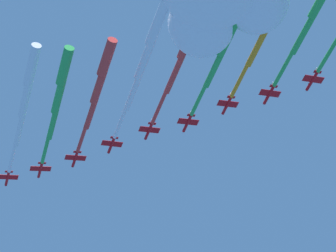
{
  "coord_description": "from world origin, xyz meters",
  "views": [
    {
      "loc": [
        -122.29,
        47.5,
        46.86
      ],
      "look_at": [
        0.0,
        0.0,
        208.52
      ],
      "focal_mm": 58.19,
      "sensor_mm": 36.0,
      "label": 1
    }
  ],
  "objects_px": {
    "jet_starboard_inner": "(98,86)",
    "jet_port_outer": "(229,35)",
    "jet_lead": "(25,98)",
    "jet_port_inner": "(58,95)",
    "jet_port_mid": "(145,58)",
    "jet_starboard_outer": "(275,8)",
    "jet_starboard_mid": "(190,35)"
  },
  "relations": [
    {
      "from": "jet_starboard_mid",
      "to": "jet_starboard_outer",
      "type": "xyz_separation_m",
      "value": [
        -19.1,
        -22.43,
        0.45
      ]
    },
    {
      "from": "jet_port_outer",
      "to": "jet_starboard_outer",
      "type": "height_order",
      "value": "jet_starboard_outer"
    },
    {
      "from": "jet_port_mid",
      "to": "jet_starboard_outer",
      "type": "bearing_deg",
      "value": -133.72
    },
    {
      "from": "jet_starboard_mid",
      "to": "jet_port_outer",
      "type": "xyz_separation_m",
      "value": [
        -6.24,
        -11.45,
        -2.68
      ]
    },
    {
      "from": "jet_starboard_inner",
      "to": "jet_starboard_mid",
      "type": "relative_size",
      "value": 0.85
    },
    {
      "from": "jet_lead",
      "to": "jet_starboard_inner",
      "type": "xyz_separation_m",
      "value": [
        -15.7,
        -23.34,
        -1.54
      ]
    },
    {
      "from": "jet_starboard_inner",
      "to": "jet_port_outer",
      "type": "bearing_deg",
      "value": -135.87
    },
    {
      "from": "jet_starboard_outer",
      "to": "jet_starboard_inner",
      "type": "bearing_deg",
      "value": 43.2
    },
    {
      "from": "jet_port_inner",
      "to": "jet_port_outer",
      "type": "distance_m",
      "value": 65.05
    },
    {
      "from": "jet_port_inner",
      "to": "jet_starboard_outer",
      "type": "bearing_deg",
      "value": -134.95
    },
    {
      "from": "jet_lead",
      "to": "jet_port_inner",
      "type": "distance_m",
      "value": 12.81
    },
    {
      "from": "jet_port_inner",
      "to": "jet_port_outer",
      "type": "bearing_deg",
      "value": -133.76
    },
    {
      "from": "jet_starboard_inner",
      "to": "jet_starboard_mid",
      "type": "height_order",
      "value": "jet_starboard_mid"
    },
    {
      "from": "jet_starboard_inner",
      "to": "jet_port_outer",
      "type": "height_order",
      "value": "jet_port_outer"
    },
    {
      "from": "jet_starboard_mid",
      "to": "jet_starboard_outer",
      "type": "distance_m",
      "value": 29.46
    },
    {
      "from": "jet_starboard_inner",
      "to": "jet_starboard_outer",
      "type": "bearing_deg",
      "value": -136.8
    },
    {
      "from": "jet_lead",
      "to": "jet_port_mid",
      "type": "height_order",
      "value": "jet_lead"
    },
    {
      "from": "jet_port_inner",
      "to": "jet_starboard_inner",
      "type": "bearing_deg",
      "value": -126.96
    },
    {
      "from": "jet_lead",
      "to": "jet_starboard_outer",
      "type": "relative_size",
      "value": 1.04
    },
    {
      "from": "jet_starboard_inner",
      "to": "jet_port_outer",
      "type": "xyz_separation_m",
      "value": [
        -35.71,
        -34.65,
        0.1
      ]
    },
    {
      "from": "jet_starboard_outer",
      "to": "jet_port_mid",
      "type": "bearing_deg",
      "value": 46.28
    },
    {
      "from": "jet_lead",
      "to": "jet_starboard_mid",
      "type": "distance_m",
      "value": 64.86
    },
    {
      "from": "jet_port_mid",
      "to": "jet_starboard_mid",
      "type": "distance_m",
      "value": 17.51
    },
    {
      "from": "jet_port_inner",
      "to": "jet_starboard_inner",
      "type": "xyz_separation_m",
      "value": [
        -9.28,
        -12.34,
        -0.14
      ]
    },
    {
      "from": "jet_starboard_inner",
      "to": "jet_port_inner",
      "type": "bearing_deg",
      "value": 53.04
    },
    {
      "from": "jet_port_inner",
      "to": "jet_port_mid",
      "type": "xyz_separation_m",
      "value": [
        -25.52,
        -24.14,
        1.39
      ]
    },
    {
      "from": "jet_starboard_mid",
      "to": "jet_port_outer",
      "type": "relative_size",
      "value": 1.11
    },
    {
      "from": "jet_port_inner",
      "to": "jet_port_mid",
      "type": "height_order",
      "value": "jet_port_mid"
    },
    {
      "from": "jet_port_mid",
      "to": "jet_port_inner",
      "type": "bearing_deg",
      "value": 43.4
    },
    {
      "from": "jet_port_mid",
      "to": "jet_starboard_mid",
      "type": "bearing_deg",
      "value": -139.29
    },
    {
      "from": "jet_lead",
      "to": "jet_starboard_inner",
      "type": "bearing_deg",
      "value": -123.93
    },
    {
      "from": "jet_port_inner",
      "to": "jet_port_mid",
      "type": "bearing_deg",
      "value": -136.6
    }
  ]
}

